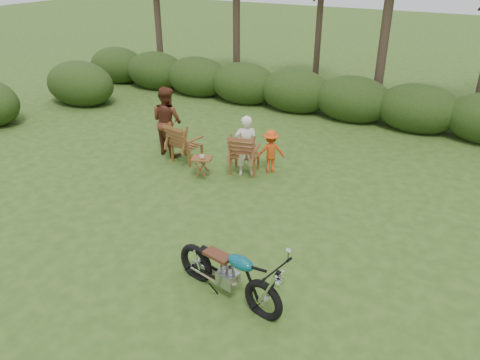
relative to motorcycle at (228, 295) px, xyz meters
The scene contains 9 objects.
ground 1.00m from the motorcycle, 153.13° to the left, with size 80.00×80.00×0.00m, color #2B4818.
motorcycle is the anchor object (origin of this frame).
lawn_chair_right 4.62m from the motorcycle, 115.33° to the left, with size 0.73×0.73×1.06m, color brown, non-canonical shape.
lawn_chair_left 5.41m from the motorcycle, 131.81° to the left, with size 0.74×0.74×1.07m, color brown, non-canonical shape.
side_table 4.41m from the motorcycle, 128.70° to the left, with size 0.49×0.41×0.50m, color brown, non-canonical shape.
cup 4.38m from the motorcycle, 128.63° to the left, with size 0.13×0.13×0.10m, color beige.
adult_a 4.43m from the motorcycle, 114.87° to the left, with size 0.56×0.37×1.53m, color beige.
adult_b 6.05m from the motorcycle, 135.77° to the left, with size 0.89×0.70×1.84m, color #5A2A19.
child 4.73m from the motorcycle, 107.73° to the left, with size 0.70×0.40×1.08m, color #D64714.
Camera 1 is at (3.94, -5.51, 4.99)m, focal length 35.00 mm.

